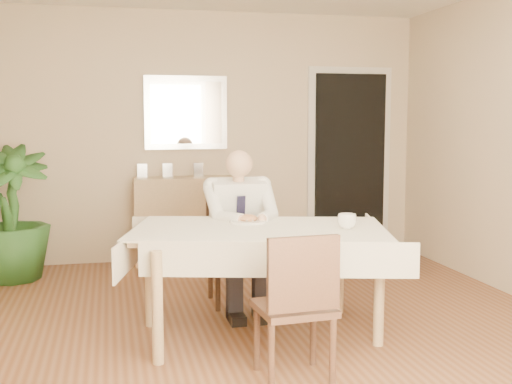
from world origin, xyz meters
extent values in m
plane|color=brown|center=(0.00, 0.00, 0.00)|extent=(5.00, 5.00, 0.00)
cube|color=#C3AB8A|center=(0.00, 2.50, 1.30)|extent=(4.50, 0.02, 2.60)
cube|color=#C3AB8A|center=(0.00, -2.50, 1.30)|extent=(4.50, 0.02, 2.60)
cube|color=beige|center=(0.00, -2.48, 1.45)|extent=(1.34, 0.02, 1.44)
cube|color=white|center=(0.00, -2.46, 1.45)|extent=(1.18, 0.02, 1.28)
cube|color=beige|center=(1.55, 2.48, 1.00)|extent=(0.96, 0.03, 2.10)
cube|color=black|center=(1.55, 2.45, 1.00)|extent=(0.80, 0.05, 1.95)
cube|color=silver|center=(-0.26, 2.48, 1.55)|extent=(0.86, 0.03, 0.76)
cube|color=white|center=(-0.26, 2.46, 1.55)|extent=(0.74, 0.02, 0.64)
cube|color=tan|center=(-0.07, -0.05, 0.72)|extent=(1.78, 1.27, 0.04)
cube|color=beige|center=(-0.07, -0.05, 0.75)|extent=(1.90, 1.40, 0.01)
cube|color=beige|center=(-0.07, -0.55, 0.64)|extent=(1.65, 0.44, 0.22)
cube|color=beige|center=(-0.07, 0.45, 0.64)|extent=(1.65, 0.44, 0.22)
cube|color=beige|center=(-0.92, -0.05, 0.64)|extent=(0.27, 0.97, 0.22)
cube|color=beige|center=(0.78, -0.05, 0.64)|extent=(0.27, 0.97, 0.22)
cylinder|color=tan|center=(-0.79, -0.42, 0.35)|extent=(0.07, 0.07, 0.70)
cylinder|color=tan|center=(0.65, -0.42, 0.35)|extent=(0.07, 0.07, 0.70)
cylinder|color=tan|center=(-0.79, 0.32, 0.35)|extent=(0.07, 0.07, 0.70)
cylinder|color=tan|center=(0.65, 0.32, 0.35)|extent=(0.07, 0.07, 0.70)
cube|color=#43281B|center=(-0.07, 0.75, 0.44)|extent=(0.46, 0.46, 0.04)
cube|color=#43281B|center=(-0.07, 0.94, 0.70)|extent=(0.43, 0.07, 0.43)
cylinder|color=#43281B|center=(-0.25, 0.56, 0.21)|extent=(0.04, 0.04, 0.42)
cylinder|color=#43281B|center=(0.12, 0.56, 0.21)|extent=(0.04, 0.04, 0.42)
cylinder|color=#43281B|center=(-0.25, 0.93, 0.21)|extent=(0.04, 0.04, 0.42)
cylinder|color=#43281B|center=(0.12, 0.93, 0.21)|extent=(0.04, 0.04, 0.42)
cube|color=#43281B|center=(-0.05, -0.82, 0.42)|extent=(0.44, 0.44, 0.04)
cube|color=#43281B|center=(-0.05, -1.01, 0.66)|extent=(0.41, 0.07, 0.41)
cylinder|color=#43281B|center=(-0.22, -1.00, 0.20)|extent=(0.04, 0.04, 0.40)
cylinder|color=#43281B|center=(0.13, -1.00, 0.20)|extent=(0.04, 0.04, 0.40)
cylinder|color=#43281B|center=(-0.22, -0.65, 0.20)|extent=(0.04, 0.04, 0.40)
cylinder|color=#43281B|center=(0.13, -0.65, 0.20)|extent=(0.04, 0.04, 0.40)
cube|color=white|center=(-0.07, 0.71, 0.75)|extent=(0.42, 0.31, 0.55)
cube|color=black|center=(-0.07, 0.58, 0.72)|extent=(0.07, 0.08, 0.36)
cylinder|color=tan|center=(-0.07, 0.66, 1.03)|extent=(0.09, 0.09, 0.08)
sphere|color=tan|center=(-0.07, 0.64, 1.14)|extent=(0.21, 0.21, 0.21)
cube|color=black|center=(-0.17, 0.51, 0.52)|extent=(0.13, 0.42, 0.13)
cube|color=black|center=(0.03, 0.51, 0.52)|extent=(0.13, 0.42, 0.13)
cube|color=black|center=(-0.17, 0.33, 0.23)|extent=(0.11, 0.12, 0.45)
cube|color=black|center=(0.03, 0.33, 0.23)|extent=(0.11, 0.12, 0.45)
cube|color=black|center=(-0.17, 0.27, 0.04)|extent=(0.11, 0.26, 0.07)
cube|color=black|center=(0.03, 0.27, 0.04)|extent=(0.11, 0.26, 0.07)
cylinder|color=white|center=(-0.10, 0.18, 0.76)|extent=(0.26, 0.26, 0.02)
ellipsoid|color=brown|center=(-0.10, 0.18, 0.78)|extent=(0.14, 0.14, 0.06)
cylinder|color=silver|center=(-0.06, 0.12, 0.78)|extent=(0.01, 0.13, 0.01)
cylinder|color=silver|center=(-0.14, 0.12, 0.78)|extent=(0.01, 0.13, 0.01)
imported|color=white|center=(0.50, -0.22, 0.80)|extent=(0.15, 0.15, 0.10)
cube|color=tan|center=(-0.26, 2.32, 0.45)|extent=(1.12, 0.40, 0.89)
cube|color=silver|center=(-0.73, 2.39, 0.96)|extent=(0.10, 0.02, 0.14)
cube|color=silver|center=(-0.47, 2.40, 0.96)|extent=(0.10, 0.02, 0.14)
cube|color=silver|center=(-0.15, 2.38, 0.96)|extent=(0.10, 0.02, 0.14)
imported|color=#234E1C|center=(-1.95, 1.95, 0.63)|extent=(0.81, 0.81, 1.25)
camera|label=1|loc=(-1.05, -4.23, 1.49)|focal=45.00mm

